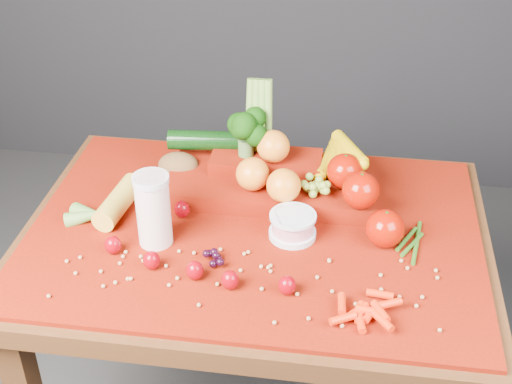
# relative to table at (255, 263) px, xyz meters

# --- Properties ---
(table) EXTENTS (1.10, 0.80, 0.75)m
(table) POSITION_rel_table_xyz_m (0.00, 0.00, 0.00)
(table) COLOR #371E0C
(table) RESTS_ON ground
(red_cloth) EXTENTS (1.05, 0.75, 0.01)m
(red_cloth) POSITION_rel_table_xyz_m (0.00, 0.00, 0.10)
(red_cloth) COLOR #771003
(red_cloth) RESTS_ON table
(milk_glass) EXTENTS (0.08, 0.08, 0.18)m
(milk_glass) POSITION_rel_table_xyz_m (-0.22, -0.09, 0.20)
(milk_glass) COLOR silver
(milk_glass) RESTS_ON red_cloth
(yogurt_bowl) EXTENTS (0.11, 0.11, 0.06)m
(yogurt_bowl) POSITION_rel_table_xyz_m (0.09, -0.02, 0.14)
(yogurt_bowl) COLOR silver
(yogurt_bowl) RESTS_ON red_cloth
(strawberry_scatter) EXTENTS (0.44, 0.28, 0.05)m
(strawberry_scatter) POSITION_rel_table_xyz_m (-0.13, -0.15, 0.13)
(strawberry_scatter) COLOR maroon
(strawberry_scatter) RESTS_ON red_cloth
(dark_grape_cluster) EXTENTS (0.06, 0.05, 0.03)m
(dark_grape_cluster) POSITION_rel_table_xyz_m (-0.08, -0.14, 0.12)
(dark_grape_cluster) COLOR black
(dark_grape_cluster) RESTS_ON red_cloth
(soybean_scatter) EXTENTS (0.84, 0.24, 0.01)m
(soybean_scatter) POSITION_rel_table_xyz_m (0.00, -0.20, 0.11)
(soybean_scatter) COLOR tan
(soybean_scatter) RESTS_ON red_cloth
(corn_ear) EXTENTS (0.20, 0.24, 0.06)m
(corn_ear) POSITION_rel_table_xyz_m (-0.37, -0.01, 0.13)
(corn_ear) COLOR yellow
(corn_ear) RESTS_ON red_cloth
(potato) EXTENTS (0.11, 0.08, 0.07)m
(potato) POSITION_rel_table_xyz_m (-0.23, 0.19, 0.14)
(potato) COLOR brown
(potato) RESTS_ON red_cloth
(baby_carrot_pile) EXTENTS (0.17, 0.18, 0.03)m
(baby_carrot_pile) POSITION_rel_table_xyz_m (0.26, -0.25, 0.12)
(baby_carrot_pile) COLOR red
(baby_carrot_pile) RESTS_ON red_cloth
(green_bean_pile) EXTENTS (0.14, 0.12, 0.01)m
(green_bean_pile) POSITION_rel_table_xyz_m (0.37, -0.01, 0.11)
(green_bean_pile) COLOR #2B5A14
(green_bean_pile) RESTS_ON red_cloth
(produce_mound) EXTENTS (0.61, 0.36, 0.27)m
(produce_mound) POSITION_rel_table_xyz_m (0.05, 0.15, 0.17)
(produce_mound) COLOR #771003
(produce_mound) RESTS_ON red_cloth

